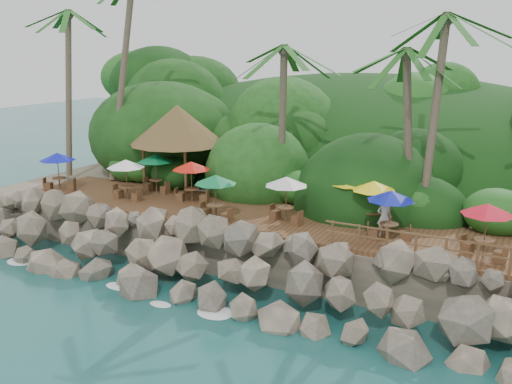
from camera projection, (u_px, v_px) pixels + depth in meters
The scene contains 12 objects.
ground at pixel (186, 308), 22.60m from camera, with size 140.00×140.00×0.00m, color #19514F.
land_base at pixel (329, 193), 36.07m from camera, with size 32.00×25.20×2.10m, color gray.
jungle_hill at pixel (364, 185), 42.77m from camera, with size 44.80×28.00×15.40m, color #143811.
seawall at pixel (212, 265), 24.04m from camera, with size 29.00×4.00×2.30m, color gray, non-canonical shape.
terrace at pixel (256, 216), 27.21m from camera, with size 26.00×5.00×0.20m, color brown.
jungle_foliage at pixel (323, 213), 35.48m from camera, with size 44.00×16.00×12.00m, color #143811, non-canonical shape.
foam_line at pixel (190, 305), 22.85m from camera, with size 25.20×0.80×0.06m.
palms at pixel (295, 13), 27.11m from camera, with size 34.35×6.49×12.91m.
palapa at pixel (178, 125), 32.02m from camera, with size 5.43×5.43×4.60m.
dining_clusters at pixel (249, 179), 26.69m from camera, with size 24.01×4.80×2.12m.
railing at pixel (431, 245), 21.17m from camera, with size 8.30×0.10×1.00m.
waiter at pixel (384, 217), 23.93m from camera, with size 0.60×0.39×1.64m, color white.
Camera 1 is at (12.09, -17.09, 10.09)m, focal length 40.13 mm.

